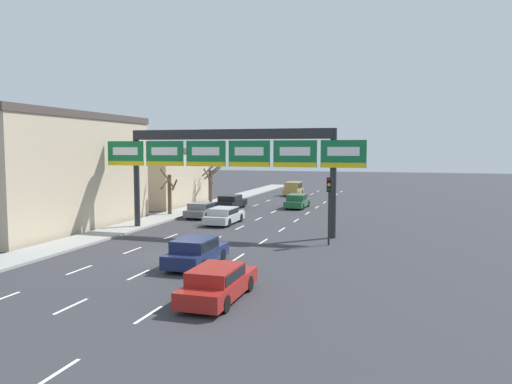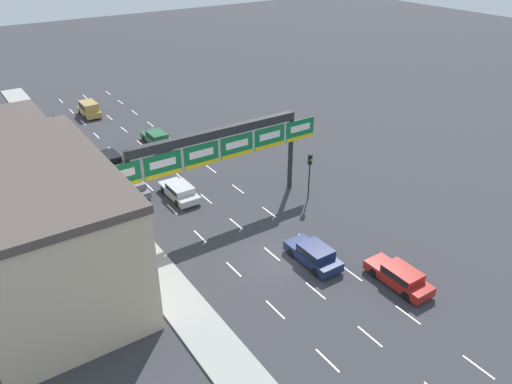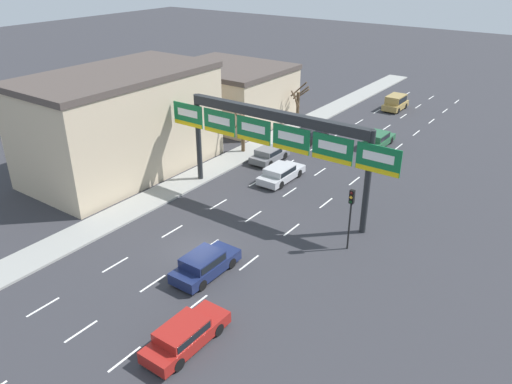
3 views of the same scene
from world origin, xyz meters
name	(u,v)px [view 2 (image 2 of 3)]	position (x,y,z in m)	size (l,w,h in m)	color
ground_plane	(280,261)	(0.00, 0.00, 0.00)	(220.00, 220.00, 0.00)	#333338
sidewalk_left	(180,301)	(-8.00, 0.00, 0.07)	(2.80, 110.00, 0.15)	#999993
lane_dashes	(193,188)	(0.00, 13.50, 0.01)	(6.72, 67.00, 0.01)	white
sign_gantry	(218,146)	(0.00, 8.54, 5.91)	(19.17, 0.70, 7.36)	#232628
building_near	(41,229)	(-14.25, 6.50, 4.34)	(9.07, 16.60, 8.66)	#C6B293
suv_gold	(89,108)	(-1.83, 37.89, 0.99)	(1.93, 4.05, 1.79)	#A88947
car_black	(109,159)	(-4.76, 22.23, 0.74)	(1.95, 4.75, 1.37)	black
car_silver	(180,191)	(-1.83, 12.46, 0.72)	(1.97, 4.76, 1.33)	#B7B7BC
car_green	(157,138)	(1.48, 24.84, 0.76)	(1.87, 4.73, 1.42)	#235B38
car_grey	(133,187)	(-5.01, 15.40, 0.71)	(1.90, 4.06, 1.32)	slate
car_navy	(314,254)	(1.88, -1.51, 0.77)	(1.93, 4.55, 1.45)	#19234C
car_red	(400,276)	(5.06, -6.64, 0.74)	(1.81, 4.79, 1.37)	maroon
traffic_light_near_gantry	(310,168)	(7.53, 6.04, 3.04)	(0.30, 0.35, 4.23)	black
tree_bare_closest	(57,139)	(-8.52, 26.18, 2.43)	(2.25, 1.86, 4.48)	brown
tree_bare_second	(93,180)	(-8.29, 15.77, 2.17)	(1.54, 1.52, 4.13)	brown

